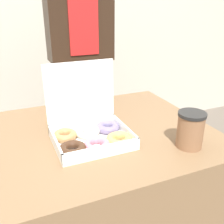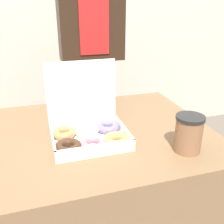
% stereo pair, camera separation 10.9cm
% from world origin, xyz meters
% --- Properties ---
extents(table, '(0.95, 0.79, 0.71)m').
position_xyz_m(table, '(0.00, 0.00, 0.35)').
color(table, brown).
rests_on(table, ground_plane).
extents(donut_box, '(0.32, 0.27, 0.30)m').
position_xyz_m(donut_box, '(-0.06, -0.06, 0.75)').
color(donut_box, white).
rests_on(donut_box, table).
extents(coffee_cup, '(0.10, 0.10, 0.14)m').
position_xyz_m(coffee_cup, '(0.27, -0.25, 0.78)').
color(coffee_cup, '#8C6042').
rests_on(coffee_cup, table).
extents(person_customer, '(0.37, 0.21, 1.67)m').
position_xyz_m(person_customer, '(0.11, 0.60, 0.92)').
color(person_customer, '#4C4742').
rests_on(person_customer, ground_plane).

